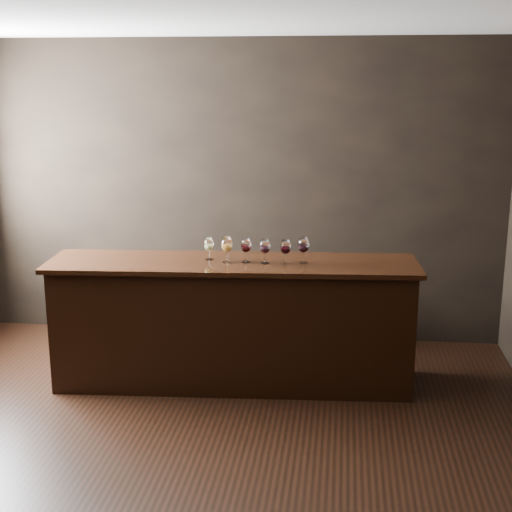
# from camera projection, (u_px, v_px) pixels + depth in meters

# --- Properties ---
(ground) EXTENTS (5.00, 5.00, 0.00)m
(ground) POSITION_uv_depth(u_px,v_px,m) (187.00, 447.00, 4.85)
(ground) COLOR black
(ground) RESTS_ON ground
(room_shell) EXTENTS (5.02, 4.52, 2.81)m
(room_shell) POSITION_uv_depth(u_px,v_px,m) (148.00, 180.00, 4.55)
(room_shell) COLOR black
(room_shell) RESTS_ON ground
(bar_counter) EXTENTS (2.87, 0.81, 0.99)m
(bar_counter) POSITION_uv_depth(u_px,v_px,m) (233.00, 325.00, 5.76)
(bar_counter) COLOR black
(bar_counter) RESTS_ON ground
(bar_top) EXTENTS (2.97, 0.88, 0.04)m
(bar_top) POSITION_uv_depth(u_px,v_px,m) (232.00, 264.00, 5.63)
(bar_top) COLOR black
(bar_top) RESTS_ON bar_counter
(back_bar_shelf) EXTENTS (2.13, 0.40, 0.77)m
(back_bar_shelf) POSITION_uv_depth(u_px,v_px,m) (169.00, 300.00, 6.79)
(back_bar_shelf) COLOR black
(back_bar_shelf) RESTS_ON ground
(glass_white) EXTENTS (0.08, 0.08, 0.18)m
(glass_white) POSITION_uv_depth(u_px,v_px,m) (209.00, 245.00, 5.66)
(glass_white) COLOR white
(glass_white) RESTS_ON bar_top
(glass_amber) EXTENTS (0.09, 0.09, 0.21)m
(glass_amber) POSITION_uv_depth(u_px,v_px,m) (227.00, 245.00, 5.56)
(glass_amber) COLOR white
(glass_amber) RESTS_ON bar_top
(glass_red_a) EXTENTS (0.08, 0.08, 0.19)m
(glass_red_a) POSITION_uv_depth(u_px,v_px,m) (246.00, 246.00, 5.58)
(glass_red_a) COLOR white
(glass_red_a) RESTS_ON bar_top
(glass_red_b) EXTENTS (0.08, 0.08, 0.19)m
(glass_red_b) POSITION_uv_depth(u_px,v_px,m) (265.00, 247.00, 5.55)
(glass_red_b) COLOR white
(glass_red_b) RESTS_ON bar_top
(glass_red_c) EXTENTS (0.08, 0.08, 0.19)m
(glass_red_c) POSITION_uv_depth(u_px,v_px,m) (286.00, 248.00, 5.53)
(glass_red_c) COLOR white
(glass_red_c) RESTS_ON bar_top
(glass_red_d) EXTENTS (0.09, 0.09, 0.21)m
(glass_red_d) POSITION_uv_depth(u_px,v_px,m) (304.00, 246.00, 5.55)
(glass_red_d) COLOR white
(glass_red_d) RESTS_ON bar_top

